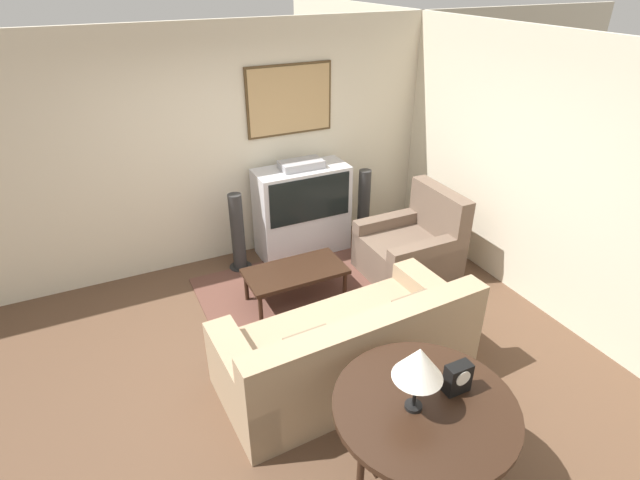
{
  "coord_description": "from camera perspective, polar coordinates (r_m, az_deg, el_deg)",
  "views": [
    {
      "loc": [
        -1.33,
        -3.23,
        3.19
      ],
      "look_at": [
        0.58,
        0.71,
        0.75
      ],
      "focal_mm": 28.0,
      "sensor_mm": 36.0,
      "label": 1
    }
  ],
  "objects": [
    {
      "name": "wall_back",
      "position": [
        5.82,
        -11.31,
        10.2
      ],
      "size": [
        12.0,
        0.1,
        2.7
      ],
      "color": "beige",
      "rests_on": "ground_plane"
    },
    {
      "name": "area_rug",
      "position": [
        5.48,
        -1.86,
        -6.41
      ],
      "size": [
        2.11,
        1.74,
        0.01
      ],
      "color": "brown",
      "rests_on": "ground_plane"
    },
    {
      "name": "couch",
      "position": [
        4.34,
        3.29,
        -12.41
      ],
      "size": [
        2.19,
        1.09,
        0.87
      ],
      "rotation": [
        0.0,
        0.0,
        3.19
      ],
      "color": "#9E8466",
      "rests_on": "ground_plane"
    },
    {
      "name": "speaker_tower_right",
      "position": [
        6.42,
        5.01,
        3.74
      ],
      "size": [
        0.26,
        0.26,
        0.95
      ],
      "color": "black",
      "rests_on": "ground_plane"
    },
    {
      "name": "ground_plane",
      "position": [
        4.73,
        -2.58,
        -13.33
      ],
      "size": [
        12.0,
        12.0,
        0.0
      ],
      "primitive_type": "plane",
      "color": "brown"
    },
    {
      "name": "coffee_table",
      "position": [
        5.24,
        -2.84,
        -3.79
      ],
      "size": [
        1.05,
        0.54,
        0.39
      ],
      "color": "black",
      "rests_on": "ground_plane"
    },
    {
      "name": "wall_right",
      "position": [
        5.43,
        23.62,
        6.84
      ],
      "size": [
        0.06,
        12.0,
        2.7
      ],
      "color": "beige",
      "rests_on": "ground_plane"
    },
    {
      "name": "speaker_tower_left",
      "position": [
        5.83,
        -9.38,
        0.63
      ],
      "size": [
        0.26,
        0.26,
        0.95
      ],
      "color": "black",
      "rests_on": "ground_plane"
    },
    {
      "name": "table_lamp",
      "position": [
        3.06,
        11.22,
        -13.7
      ],
      "size": [
        0.31,
        0.31,
        0.47
      ],
      "color": "black",
      "rests_on": "console_table"
    },
    {
      "name": "tv",
      "position": [
        6.06,
        -2.05,
        3.46
      ],
      "size": [
        1.11,
        0.49,
        1.19
      ],
      "color": "silver",
      "rests_on": "ground_plane"
    },
    {
      "name": "mantel_clock",
      "position": [
        3.4,
        15.46,
        -14.96
      ],
      "size": [
        0.17,
        0.1,
        0.21
      ],
      "color": "black",
      "rests_on": "console_table"
    },
    {
      "name": "console_table",
      "position": [
        3.39,
        11.9,
        -18.68
      ],
      "size": [
        1.18,
        1.18,
        0.77
      ],
      "color": "black",
      "rests_on": "ground_plane"
    },
    {
      "name": "armchair",
      "position": [
        5.82,
        10.39,
        -1.03
      ],
      "size": [
        0.97,
        0.9,
        0.99
      ],
      "rotation": [
        0.0,
        0.0,
        -1.57
      ],
      "color": "brown",
      "rests_on": "ground_plane"
    }
  ]
}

